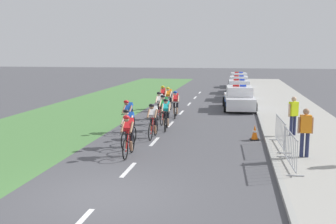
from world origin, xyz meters
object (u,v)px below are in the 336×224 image
police_car_third (239,85)px  cyclist_seventh (164,109)px  crowd_barrier_middle (280,133)px  spectator_back (305,129)px  cyclist_eighth (176,104)px  cyclist_sixth (160,105)px  cyclist_ninth (163,97)px  cyclist_lead (128,135)px  cyclist_second (129,127)px  police_car_furthest (239,81)px  crowd_barrier_front (290,150)px  spectator_closest (293,113)px  cyclist_fourth (128,115)px  cyclist_third (153,120)px  cyclist_fifth (166,114)px  traffic_cone_near (255,133)px  cyclist_tenth (169,98)px  police_car_nearest (239,99)px  police_car_second (239,91)px

police_car_third → cyclist_seventh: bearing=-103.1°
crowd_barrier_middle → spectator_back: 1.65m
cyclist_eighth → crowd_barrier_middle: cyclist_eighth is taller
spectator_back → cyclist_sixth: bearing=131.1°
cyclist_ninth → crowd_barrier_middle: 11.71m
cyclist_lead → cyclist_seventh: size_ratio=1.00×
cyclist_lead → cyclist_second: size_ratio=1.00×
police_car_furthest → crowd_barrier_front: bearing=-87.0°
cyclist_eighth → spectator_closest: size_ratio=1.03×
police_car_third → spectator_closest: (2.25, -18.72, 0.40)m
cyclist_second → cyclist_fourth: size_ratio=1.00×
cyclist_lead → police_car_furthest: size_ratio=0.38×
crowd_barrier_middle → cyclist_third: bearing=167.7°
cyclist_seventh → spectator_closest: 6.51m
spectator_closest → spectator_back: 3.61m
cyclist_fifth → cyclist_eighth: same height
cyclist_third → cyclist_sixth: (-0.65, 4.84, 0.00)m
crowd_barrier_front → traffic_cone_near: crowd_barrier_front is taller
cyclist_tenth → spectator_closest: 9.48m
cyclist_lead → spectator_back: size_ratio=1.03×
cyclist_seventh → police_car_furthest: (3.81, 22.34, -0.11)m
police_car_third → spectator_closest: spectator_closest is taller
cyclist_seventh → cyclist_ninth: same height
police_car_nearest → police_car_third: (-0.00, 10.44, 0.00)m
police_car_nearest → cyclist_third: bearing=-111.4°
cyclist_second → spectator_closest: 7.08m
cyclist_eighth → police_car_furthest: police_car_furthest is taller
cyclist_lead → cyclist_third: same height
cyclist_lead → police_car_furthest: bearing=82.3°
crowd_barrier_middle → spectator_back: bearing=-65.4°
cyclist_seventh → cyclist_eighth: (0.28, 2.08, 0.00)m
cyclist_fourth → spectator_back: size_ratio=1.03×
cyclist_lead → cyclist_fourth: (-1.14, 4.10, 0.00)m
cyclist_fourth → cyclist_ninth: same height
cyclist_lead → cyclist_second: 1.39m
police_car_third → crowd_barrier_middle: police_car_third is taller
cyclist_sixth → cyclist_ninth: 3.90m
cyclist_ninth → police_car_second: (4.85, 6.07, -0.11)m
cyclist_lead → cyclist_fifth: 4.93m
cyclist_third → cyclist_tenth: 7.89m
cyclist_third → police_car_second: bearing=76.1°
cyclist_fifth → crowd_barrier_front: cyclist_fifth is taller
cyclist_fourth → cyclist_eighth: same height
cyclist_lead → spectator_back: spectator_back is taller
cyclist_sixth → police_car_furthest: size_ratio=0.38×
police_car_second → cyclist_eighth: bearing=-110.8°
cyclist_third → cyclist_fourth: size_ratio=1.00×
cyclist_lead → cyclist_seventh: bearing=89.3°
cyclist_tenth → police_car_third: bearing=70.1°
cyclist_lead → cyclist_tenth: same height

